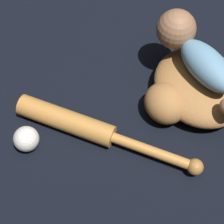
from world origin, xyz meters
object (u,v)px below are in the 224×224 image
object	(u,v)px
baseball	(26,139)
baby_figure	(194,51)
baseball_glove	(194,89)
baseball_bat	(85,127)

from	to	relation	value
baseball	baby_figure	bearing A→B (deg)	-116.57
baseball_glove	baseball_bat	distance (m)	0.34
baseball_bat	baby_figure	bearing A→B (deg)	-111.42
baseball_glove	baby_figure	distance (m)	0.12
baby_figure	baseball_bat	world-z (taller)	baby_figure
baseball_bat	baseball	distance (m)	0.17
baby_figure	baseball_bat	bearing A→B (deg)	68.58
baseball_glove	baby_figure	bearing A→B (deg)	-40.02
baby_figure	baseball_glove	bearing A→B (deg)	139.98
baby_figure	baseball	bearing A→B (deg)	63.43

